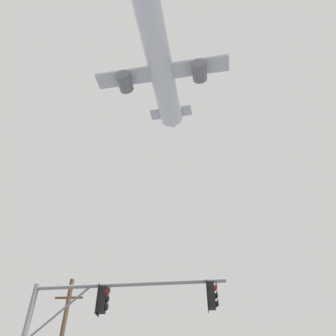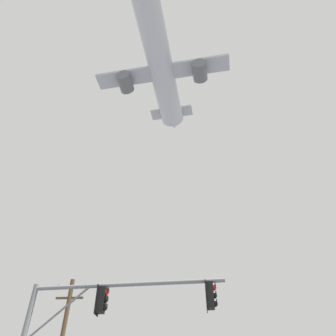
{
  "view_description": "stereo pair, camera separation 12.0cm",
  "coord_description": "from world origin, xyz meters",
  "views": [
    {
      "loc": [
        0.69,
        -5.52,
        1.3
      ],
      "look_at": [
        -0.05,
        11.87,
        15.5
      ],
      "focal_mm": 34.94,
      "sensor_mm": 36.0,
      "label": 1
    },
    {
      "loc": [
        0.81,
        -5.52,
        1.3
      ],
      "look_at": [
        -0.05,
        11.87,
        15.5
      ],
      "focal_mm": 34.94,
      "sensor_mm": 36.0,
      "label": 2
    }
  ],
  "objects": [
    {
      "name": "signal_pole_near",
      "position": [
        -2.27,
        6.63,
        4.42
      ],
      "size": [
        7.27,
        0.82,
        5.76
      ],
      "color": "slate",
      "rests_on": "ground"
    },
    {
      "name": "airplane",
      "position": [
        -1.33,
        19.4,
        38.93
      ],
      "size": [
        17.87,
        23.13,
        6.3
      ],
      "color": "#B7BCC6"
    }
  ]
}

